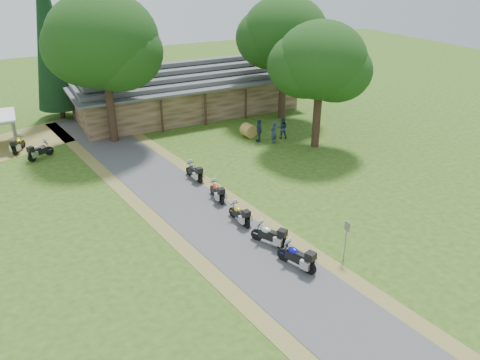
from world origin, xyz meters
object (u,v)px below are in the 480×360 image
motorcycle_row_b (269,234)px  motorcycle_carport_b (40,150)px  lodge (186,87)px  motorcycle_carport_a (18,144)px  motorcycle_row_d (217,191)px  motorcycle_row_e (194,171)px  motorcycle_row_c (239,213)px  motorcycle_row_a (297,256)px  hay_bale (249,130)px

motorcycle_row_b → motorcycle_carport_b: bearing=-1.1°
lodge → motorcycle_carport_a: (-15.22, -3.49, -1.83)m
motorcycle_row_d → motorcycle_row_e: motorcycle_row_e is taller
motorcycle_row_c → motorcycle_row_d: motorcycle_row_d is taller
motorcycle_row_b → motorcycle_row_d: (-0.28, 5.80, -0.05)m
motorcycle_row_a → lodge: bearing=-30.0°
motorcycle_carport_a → motorcycle_row_d: bearing=-117.1°
motorcycle_row_c → motorcycle_carport_a: size_ratio=0.97×
motorcycle_row_a → hay_bale: (6.58, 16.93, -0.13)m
lodge → hay_bale: lodge is taller
motorcycle_row_a → motorcycle_carport_b: (-9.27, 20.04, -0.03)m
motorcycle_carport_b → motorcycle_row_c: bearing=-89.8°
motorcycle_row_e → motorcycle_carport_b: bearing=37.9°
motorcycle_carport_a → motorcycle_row_a: bearing=-127.3°
motorcycle_row_e → motorcycle_carport_a: size_ratio=0.99×
motorcycle_row_e → motorcycle_row_d: bearing=175.1°
motorcycle_row_e → motorcycle_carport_a: (-10.01, 10.85, 0.00)m
lodge → motorcycle_row_e: (-5.20, -14.34, -1.83)m
lodge → motorcycle_carport_a: 15.72m
motorcycle_row_b → motorcycle_row_e: size_ratio=1.06×
motorcycle_row_d → motorcycle_carport_a: (-10.15, 14.17, 0.01)m
motorcycle_row_a → motorcycle_carport_b: 22.08m
motorcycle_row_c → motorcycle_row_e: motorcycle_row_e is taller
lodge → motorcycle_row_a: bearing=-100.2°
motorcycle_row_c → motorcycle_row_e: size_ratio=0.98×
hay_bale → motorcycle_row_a: bearing=-111.2°
motorcycle_row_d → motorcycle_row_a: bearing=-174.2°
motorcycle_row_a → hay_bale: 18.16m
motorcycle_row_d → motorcycle_carport_b: bearing=39.2°
lodge → motorcycle_carport_b: size_ratio=11.32×
motorcycle_row_c → hay_bale: 13.85m
hay_bale → motorcycle_carport_a: bearing=162.8°
hay_bale → motorcycle_row_e: bearing=-142.3°
motorcycle_row_a → motorcycle_carport_a: bearing=5.6°
motorcycle_row_b → motorcycle_row_c: (-0.33, 2.73, -0.05)m
motorcycle_carport_b → motorcycle_carport_a: bearing=90.7°
motorcycle_row_d → hay_bale: (7.01, 8.84, -0.06)m
motorcycle_row_c → motorcycle_row_d: bearing=-6.8°
motorcycle_carport_a → hay_bale: bearing=-80.0°
motorcycle_carport_b → motorcycle_row_e: bearing=-74.9°
motorcycle_row_a → motorcycle_row_e: size_ratio=1.09×
motorcycle_row_d → motorcycle_carport_a: size_ratio=0.98×
motorcycle_carport_b → hay_bale: motorcycle_carport_b is taller
motorcycle_row_c → motorcycle_carport_b: motorcycle_carport_b is taller
motorcycle_carport_b → hay_bale: size_ratio=1.72×
motorcycle_row_a → motorcycle_row_c: size_ratio=1.12×
motorcycle_row_e → hay_bale: motorcycle_row_e is taller
lodge → motorcycle_row_c: 21.44m
motorcycle_row_a → motorcycle_row_d: size_ratio=1.11×
motorcycle_row_b → hay_bale: (6.74, 14.64, -0.11)m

